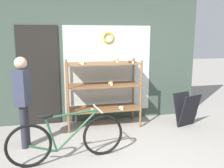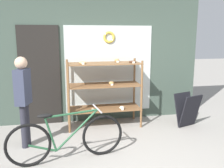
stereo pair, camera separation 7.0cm
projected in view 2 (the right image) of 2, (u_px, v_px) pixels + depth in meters
The scene contains 5 objects.
storefront_facade at pixel (98, 43), 5.40m from camera, with size 4.54×0.13×3.55m.
display_case at pixel (104, 86), 5.17m from camera, with size 1.51×0.58×1.41m.
bicycle at pixel (67, 138), 3.78m from camera, with size 1.78×0.46×0.79m.
sandwich_board at pixel (187, 110), 5.23m from camera, with size 0.55×0.50×0.69m.
pedestrian at pixel (23, 95), 4.17m from camera, with size 0.25×0.35×1.56m.
Camera 2 is at (-0.82, -3.14, 1.90)m, focal length 40.00 mm.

